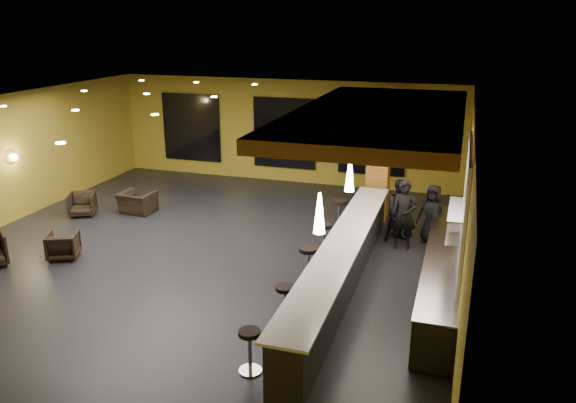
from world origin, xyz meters
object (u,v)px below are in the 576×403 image
(prep_counter, at_px, (442,272))
(bar_stool_2, at_px, (308,261))
(staff_b, at_px, (401,211))
(bar_stool_4, at_px, (339,211))
(pendant_1, at_px, (350,175))
(armchair_d, at_px, (137,202))
(armchair_b, at_px, (63,245))
(bar_counter, at_px, (342,267))
(staff_c, at_px, (432,214))
(pendant_2, at_px, (370,149))
(bar_stool_1, at_px, (285,299))
(column, at_px, (379,158))
(armchair_c, at_px, (82,204))
(bar_stool_0, at_px, (250,345))
(staff_a, at_px, (404,215))
(bar_stool_3, at_px, (324,235))
(pendant_0, at_px, (319,213))

(prep_counter, bearing_deg, bar_stool_2, -169.35)
(staff_b, xyz_separation_m, bar_stool_4, (-1.62, 0.20, -0.25))
(pendant_1, relative_size, armchair_d, 0.73)
(bar_stool_2, bearing_deg, armchair_b, -176.19)
(bar_counter, xyz_separation_m, staff_c, (1.60, 3.22, 0.25))
(pendant_2, distance_m, staff_b, 1.75)
(pendant_1, distance_m, bar_stool_1, 2.95)
(staff_b, bearing_deg, pendant_1, -132.71)
(staff_b, height_order, armchair_b, staff_b)
(prep_counter, xyz_separation_m, bar_stool_2, (-2.72, -0.51, 0.11))
(staff_c, bearing_deg, armchair_d, -164.97)
(column, relative_size, staff_c, 2.32)
(staff_c, height_order, bar_stool_1, staff_c)
(armchair_d, distance_m, bar_stool_1, 7.62)
(pendant_1, height_order, bar_stool_2, pendant_1)
(column, bearing_deg, prep_counter, -64.00)
(armchair_c, relative_size, bar_stool_0, 0.98)
(staff_b, xyz_separation_m, staff_c, (0.77, 0.13, -0.05))
(staff_c, xyz_separation_m, bar_stool_0, (-2.37, -6.52, -0.28))
(staff_a, relative_size, armchair_b, 2.50)
(pendant_2, relative_size, bar_stool_2, 0.83)
(bar_stool_1, bearing_deg, bar_stool_2, 90.47)
(column, distance_m, bar_stool_0, 8.04)
(staff_c, bearing_deg, bar_stool_4, -168.14)
(bar_counter, xyz_separation_m, staff_a, (0.96, 2.61, 0.36))
(armchair_b, xyz_separation_m, armchair_c, (-1.50, 2.72, 0.02))
(staff_c, relative_size, bar_stool_4, 1.75)
(pendant_2, height_order, bar_stool_2, pendant_2)
(armchair_c, bearing_deg, pendant_1, -38.18)
(column, relative_size, bar_stool_3, 4.28)
(pendant_1, relative_size, bar_stool_1, 0.94)
(armchair_c, xyz_separation_m, bar_stool_2, (7.40, -2.32, 0.21))
(pendant_1, bearing_deg, staff_c, 59.51)
(bar_counter, height_order, prep_counter, bar_counter)
(bar_counter, bearing_deg, pendant_2, 90.00)
(pendant_1, height_order, staff_c, pendant_1)
(prep_counter, relative_size, bar_stool_3, 7.33)
(bar_stool_3, relative_size, bar_stool_4, 0.95)
(staff_a, xyz_separation_m, bar_stool_1, (-1.67, -4.27, -0.39))
(column, relative_size, armchair_b, 5.05)
(armchair_d, relative_size, bar_stool_3, 1.16)
(staff_b, bearing_deg, staff_c, -15.05)
(pendant_1, height_order, bar_stool_4, pendant_1)
(bar_counter, xyz_separation_m, column, (0.00, 4.60, 1.25))
(pendant_2, xyz_separation_m, armchair_b, (-6.62, -3.40, -2.03))
(pendant_0, xyz_separation_m, staff_c, (1.60, 5.22, -1.60))
(pendant_2, bearing_deg, armchair_d, -179.94)
(pendant_1, bearing_deg, bar_counter, -90.00)
(pendant_1, xyz_separation_m, armchair_c, (-8.12, 1.81, -2.02))
(staff_c, bearing_deg, pendant_0, -93.57)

